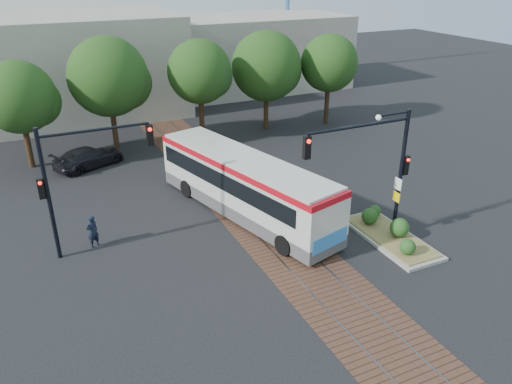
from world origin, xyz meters
The scene contains 10 objects.
ground centered at (0.00, 0.00, 0.00)m, with size 120.00×120.00×0.00m, color black.
trackbed centered at (0.00, 4.00, 0.01)m, with size 3.60×40.00×0.02m.
tree_row centered at (1.21, 16.42, 4.85)m, with size 26.40×5.60×7.67m.
warehouses centered at (-0.53, 28.75, 3.81)m, with size 40.00×13.00×8.00m.
city_bus centered at (-0.36, 4.35, 1.74)m, with size 5.40×11.91×3.13m.
traffic_island centered at (4.82, -0.90, 0.33)m, with size 2.20×5.20×1.13m.
signal_pole_main centered at (3.86, -0.81, 4.16)m, with size 5.49×0.46×6.00m.
signal_pole_left centered at (-8.37, 4.00, 3.86)m, with size 4.99×0.34×6.00m.
officer centered at (-7.96, 4.30, 0.79)m, with size 0.58×0.38×1.58m, color black.
parked_car centered at (-6.67, 14.44, 0.65)m, with size 1.83×4.50×1.31m, color black.
Camera 1 is at (-9.64, -16.77, 12.03)m, focal length 35.00 mm.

